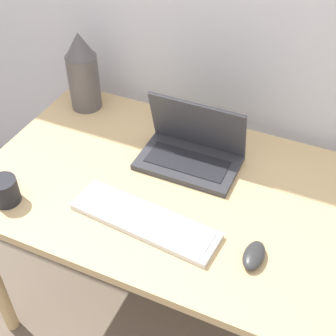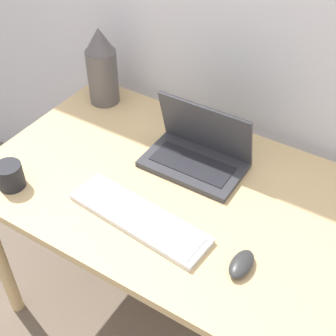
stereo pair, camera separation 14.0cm
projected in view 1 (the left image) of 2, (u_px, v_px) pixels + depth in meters
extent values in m
cube|color=tan|center=(177.00, 190.00, 1.49)|extent=(1.27, 0.77, 0.03)
cylinder|color=tan|center=(88.00, 164.00, 2.14)|extent=(0.05, 0.05, 0.70)
cube|color=#333338|center=(188.00, 162.00, 1.55)|extent=(0.33, 0.20, 0.02)
cube|color=black|center=(187.00, 162.00, 1.54)|extent=(0.27, 0.11, 0.00)
cube|color=#333338|center=(197.00, 125.00, 1.53)|extent=(0.33, 0.06, 0.20)
cube|color=black|center=(199.00, 123.00, 1.54)|extent=(0.29, 0.05, 0.17)
cube|color=silver|center=(145.00, 221.00, 1.36)|extent=(0.46, 0.17, 0.02)
cube|color=#B2B2B2|center=(145.00, 218.00, 1.36)|extent=(0.42, 0.14, 0.00)
ellipsoid|color=#2D2D2D|center=(254.00, 255.00, 1.26)|extent=(0.06, 0.10, 0.03)
cylinder|color=#514C4C|center=(84.00, 82.00, 1.75)|extent=(0.12, 0.12, 0.21)
cone|color=#514C4C|center=(79.00, 45.00, 1.65)|extent=(0.11, 0.11, 0.09)
cylinder|color=black|center=(5.00, 191.00, 1.41)|extent=(0.08, 0.08, 0.08)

